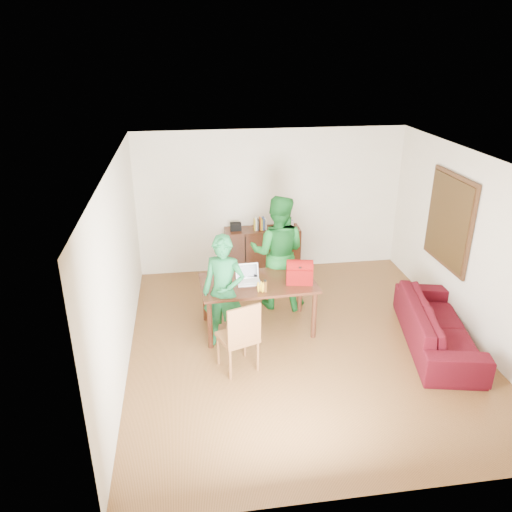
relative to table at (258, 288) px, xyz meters
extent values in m
cube|color=#4A2E12|center=(0.58, -0.51, -0.75)|extent=(5.00, 5.50, 0.10)
cube|color=white|center=(0.58, -0.51, 2.05)|extent=(5.00, 5.50, 0.10)
cube|color=beige|center=(0.58, 2.29, 0.65)|extent=(5.00, 0.10, 2.70)
cube|color=beige|center=(0.58, -3.31, 0.65)|extent=(5.00, 0.10, 2.70)
cube|color=beige|center=(-1.97, -0.51, 0.65)|extent=(0.10, 5.50, 2.70)
cube|color=beige|center=(3.13, -0.51, 0.65)|extent=(0.10, 5.50, 2.70)
cube|color=#3F2614|center=(3.04, 0.19, 0.85)|extent=(0.04, 1.28, 1.48)
cube|color=#502F18|center=(3.01, 0.19, 0.85)|extent=(0.01, 1.18, 1.36)
cube|color=black|center=(0.38, 2.00, -0.25)|extent=(1.40, 0.45, 0.90)
cube|color=black|center=(-0.12, 2.00, 0.27)|extent=(0.20, 0.14, 0.14)
cube|color=#B4B2BD|center=(0.83, 2.00, 0.27)|extent=(0.24, 0.22, 0.14)
ellipsoid|color=#172195|center=(0.83, 2.00, 0.38)|extent=(0.14, 0.14, 0.07)
cube|color=black|center=(0.00, 0.00, 0.08)|extent=(1.75, 1.03, 0.04)
cylinder|color=black|center=(-0.76, -0.43, -0.32)|extent=(0.07, 0.07, 0.76)
cylinder|color=black|center=(0.79, -0.37, -0.32)|extent=(0.07, 0.07, 0.76)
cylinder|color=black|center=(-0.79, 0.37, -0.32)|extent=(0.07, 0.07, 0.76)
cylinder|color=black|center=(0.76, 0.43, -0.32)|extent=(0.07, 0.07, 0.76)
cube|color=brown|center=(-0.42, -0.97, -0.22)|extent=(0.60, 0.58, 0.05)
cube|color=brown|center=(-0.35, -1.17, 0.07)|extent=(0.46, 0.19, 0.54)
imported|color=#156030|center=(-0.54, -0.35, 0.15)|extent=(0.72, 0.60, 1.70)
imported|color=#155E1F|center=(0.43, 0.72, 0.26)|extent=(1.10, 0.97, 1.91)
cube|color=white|center=(-0.14, -0.01, 0.11)|extent=(0.35, 0.25, 0.02)
cube|color=black|center=(-0.14, -0.01, 0.24)|extent=(0.35, 0.10, 0.22)
cylinder|color=#513012|center=(0.06, -0.33, 0.19)|extent=(0.08, 0.08, 0.18)
cube|color=maroon|center=(0.61, -0.11, 0.25)|extent=(0.42, 0.29, 0.29)
imported|color=#3A0709|center=(2.53, -0.82, -0.38)|extent=(1.31, 2.32, 0.64)
camera|label=1|loc=(-1.00, -6.63, 3.41)|focal=35.00mm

